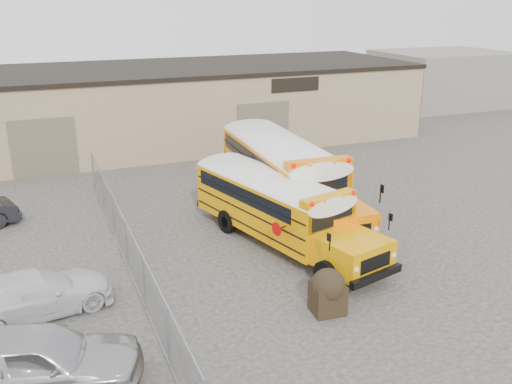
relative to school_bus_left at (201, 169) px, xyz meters
name	(u,v)px	position (x,y,z in m)	size (l,w,h in m)	color
ground	(326,275)	(1.75, -8.36, -1.52)	(120.00, 120.00, 0.00)	#33312F
warehouse	(174,104)	(1.74, 11.63, 0.85)	(30.20, 10.20, 4.67)	tan
chainlink_fence	(126,243)	(-4.25, -5.36, -0.62)	(0.07, 18.07, 1.81)	gray
distant_building_right	(442,78)	(25.75, 15.64, 0.68)	(10.00, 8.00, 4.40)	gray
school_bus_left	(201,169)	(0.00, 0.00, 0.00)	(4.37, 9.25, 2.63)	#ED9A00
school_bus_right	(238,136)	(3.28, 4.17, 0.29)	(3.12, 10.82, 3.14)	#FF7C00
tarp_bundle	(328,291)	(0.65, -10.44, -0.82)	(1.01, 1.01, 1.38)	black
car_silver	(35,361)	(-7.32, -11.03, -0.69)	(1.97, 4.90, 1.67)	#B9B9BE
car_white	(35,294)	(-7.24, -7.36, -0.87)	(1.83, 4.49, 1.30)	silver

